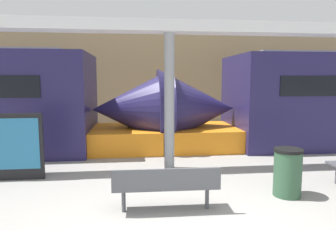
# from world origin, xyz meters

# --- Properties ---
(station_wall) EXTENTS (56.00, 0.20, 5.00)m
(station_wall) POSITION_xyz_m (0.00, 10.30, 2.50)
(station_wall) COLOR tan
(station_wall) RESTS_ON ground_plane
(bench_near) EXTENTS (1.84, 0.48, 0.80)m
(bench_near) POSITION_xyz_m (-0.18, 0.87, 0.50)
(bench_near) COLOR #4C4F54
(bench_near) RESTS_ON ground_plane
(trash_bin) EXTENTS (0.55, 0.55, 0.94)m
(trash_bin) POSITION_xyz_m (2.26, 1.35, 0.47)
(trash_bin) COLOR #2D5138
(trash_bin) RESTS_ON ground_plane
(poster_board) EXTENTS (1.04, 0.07, 1.53)m
(poster_board) POSITION_xyz_m (-3.30, 2.92, 0.77)
(poster_board) COLOR black
(poster_board) RESTS_ON ground_plane
(support_column_near) EXTENTS (0.26, 0.26, 3.42)m
(support_column_near) POSITION_xyz_m (0.17, 3.42, 1.71)
(support_column_near) COLOR gray
(support_column_near) RESTS_ON ground_plane
(canopy_beam) EXTENTS (28.00, 0.60, 0.28)m
(canopy_beam) POSITION_xyz_m (0.17, 3.42, 3.56)
(canopy_beam) COLOR silver
(canopy_beam) RESTS_ON support_column_near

